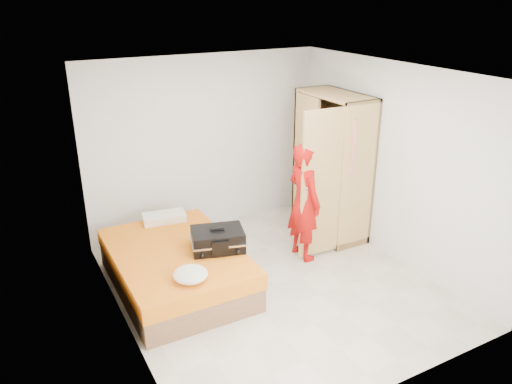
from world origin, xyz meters
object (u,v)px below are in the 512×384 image
wardrobe (331,171)px  round_cushion (191,274)px  bed (176,268)px  person (304,202)px  suitcase (218,240)px

wardrobe → round_cushion: 2.81m
bed → person: bearing=-3.2°
wardrobe → suitcase: wardrobe is taller
person → round_cushion: size_ratio=4.28×
bed → person: size_ratio=1.25×
person → suitcase: (-1.31, -0.11, -0.18)m
wardrobe → round_cushion: size_ratio=5.57×
suitcase → round_cushion: 0.75m
person → round_cushion: (-1.86, -0.62, -0.24)m
wardrobe → suitcase: (-2.03, -0.51, -0.38)m
person → suitcase: person is taller
round_cushion → wardrobe: bearing=21.5°
round_cushion → bed: bearing=83.5°
wardrobe → round_cushion: wardrobe is taller
suitcase → person: bearing=21.2°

